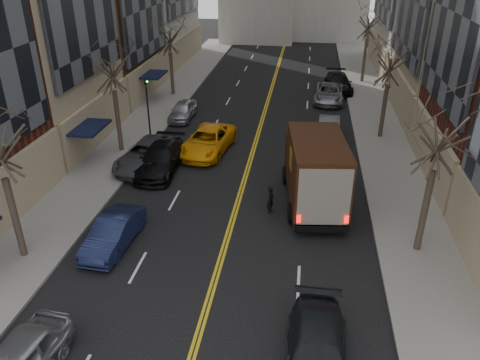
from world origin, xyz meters
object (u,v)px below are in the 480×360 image
(observer_sedan, at_px, (317,354))
(pedestrian, at_px, (271,199))
(ups_truck, at_px, (315,171))
(taxi, at_px, (208,141))

(observer_sedan, height_order, pedestrian, pedestrian)
(ups_truck, xyz_separation_m, observer_sedan, (0.17, -11.18, -1.23))
(taxi, bearing_deg, ups_truck, -32.84)
(taxi, bearing_deg, observer_sedan, -59.68)
(pedestrian, bearing_deg, taxi, 45.85)
(ups_truck, relative_size, pedestrian, 4.93)
(observer_sedan, height_order, taxi, taxi)
(ups_truck, height_order, observer_sedan, ups_truck)
(ups_truck, relative_size, taxi, 1.29)
(ups_truck, distance_m, taxi, 9.31)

